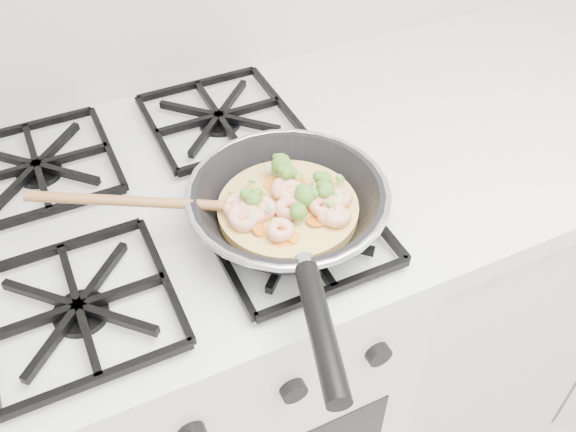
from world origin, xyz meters
name	(u,v)px	position (x,y,z in m)	size (l,w,h in m)	color
stove	(193,367)	(0.00, 1.70, 0.46)	(0.60, 0.60, 0.92)	white
counter_right	(513,243)	(0.80, 1.70, 0.45)	(1.00, 0.60, 0.90)	silver
skillet	(287,205)	(0.14, 1.57, 0.96)	(0.46, 0.45, 0.10)	black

